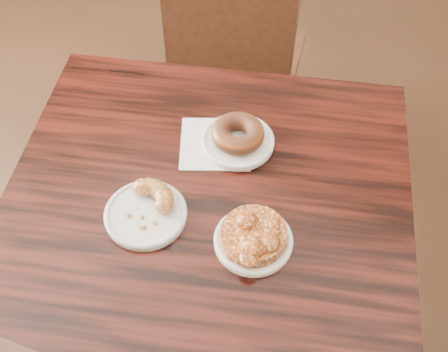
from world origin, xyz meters
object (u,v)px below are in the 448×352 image
at_px(cafe_table, 209,287).
at_px(apple_fritter, 254,234).
at_px(chair_far, 240,62).
at_px(cruller_fragment, 145,208).
at_px(glazed_donut, 238,133).

height_order(cafe_table, apple_fritter, apple_fritter).
relative_size(cafe_table, chair_far, 0.98).
xyz_separation_m(chair_far, cruller_fragment, (0.13, -0.86, 0.33)).
bearing_deg(cafe_table, apple_fritter, -33.96).
relative_size(apple_fritter, cruller_fragment, 1.39).
relative_size(cafe_table, cruller_fragment, 6.86).
height_order(glazed_donut, cruller_fragment, glazed_donut).
xyz_separation_m(glazed_donut, apple_fritter, (0.13, -0.23, -0.00)).
xyz_separation_m(chair_far, glazed_donut, (0.23, -0.60, 0.34)).
xyz_separation_m(apple_fritter, cruller_fragment, (-0.23, -0.03, -0.00)).
distance_m(chair_far, apple_fritter, 0.97).
xyz_separation_m(cafe_table, cruller_fragment, (-0.10, -0.07, 0.40)).
bearing_deg(chair_far, glazed_donut, 102.43).
height_order(cafe_table, glazed_donut, glazed_donut).
bearing_deg(cruller_fragment, cafe_table, 35.34).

